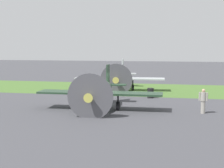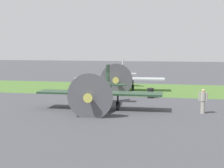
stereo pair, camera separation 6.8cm
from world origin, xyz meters
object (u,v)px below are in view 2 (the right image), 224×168
at_px(airplane_wingman, 120,77).
at_px(ground_crew_mechanic, 203,101).
at_px(fuel_drum, 151,93).
at_px(runway_marker_cone, 61,91).
at_px(airplane_lead, 100,91).

relative_size(airplane_wingman, ground_crew_mechanic, 5.55).
xyz_separation_m(fuel_drum, runway_marker_cone, (8.98, -1.08, -0.23)).
bearing_deg(airplane_wingman, runway_marker_cone, 30.94).
height_order(airplane_lead, runway_marker_cone, airplane_lead).
distance_m(ground_crew_mechanic, fuel_drum, 7.58).
xyz_separation_m(airplane_wingman, ground_crew_mechanic, (-7.95, 11.09, -0.52)).
bearing_deg(airplane_lead, runway_marker_cone, -52.99).
bearing_deg(ground_crew_mechanic, airplane_wingman, -40.88).
relative_size(airplane_lead, fuel_drum, 10.32).
bearing_deg(fuel_drum, ground_crew_mechanic, 123.87).
bearing_deg(runway_marker_cone, fuel_drum, 173.15).
relative_size(airplane_wingman, runway_marker_cone, 21.81).
relative_size(airplane_lead, runway_marker_cone, 21.11).
distance_m(ground_crew_mechanic, runway_marker_cone, 15.13).
bearing_deg(ground_crew_mechanic, airplane_lead, 12.25).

